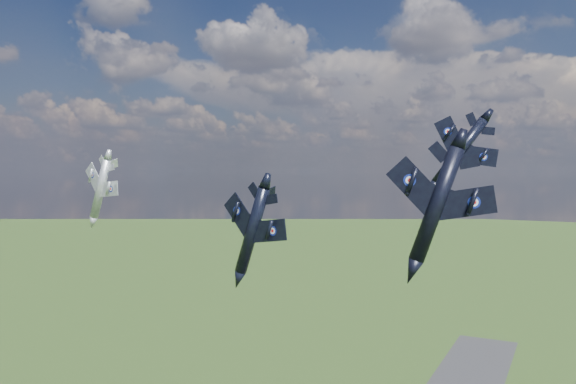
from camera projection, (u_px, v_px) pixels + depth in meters
The scene contains 4 objects.
jet_lead_navy at pixel (252, 230), 70.28m from camera, with size 11.34×15.82×3.27m, color black, non-canonical shape.
jet_right_navy at pixel (437, 204), 46.71m from camera, with size 9.85×13.74×2.84m, color black, non-canonical shape.
jet_high_navy at pixel (460, 152), 73.49m from camera, with size 10.08×14.05×2.91m, color black, non-canonical shape.
jet_left_silver at pixel (101, 189), 90.89m from camera, with size 10.09×14.07×2.91m, color #A7A9B2, non-canonical shape.
Camera 1 is at (37.25, -47.73, 85.42)m, focal length 35.00 mm.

